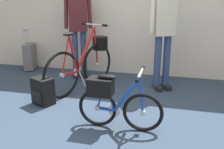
{
  "coord_description": "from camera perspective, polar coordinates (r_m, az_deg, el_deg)",
  "views": [
    {
      "loc": [
        0.82,
        -2.46,
        1.43
      ],
      "look_at": [
        0.11,
        0.31,
        0.55
      ],
      "focal_mm": 39.56,
      "sensor_mm": 36.0,
      "label": 1
    }
  ],
  "objects": [
    {
      "name": "display_bike_left",
      "position": [
        4.02,
        -6.04,
        3.18
      ],
      "size": [
        0.69,
        1.42,
        1.05
      ],
      "color": "black",
      "rests_on": "ground_plane"
    },
    {
      "name": "visitor_near_wall",
      "position": [
        3.96,
        12.01,
        11.43
      ],
      "size": [
        0.47,
        0.38,
        1.82
      ],
      "color": "navy",
      "rests_on": "ground_plane"
    },
    {
      "name": "ground_plane",
      "position": [
        2.96,
        -3.57,
        -11.78
      ],
      "size": [
        6.95,
        6.95,
        0.0
      ],
      "primitive_type": "plane",
      "color": "#2D3D51"
    },
    {
      "name": "folding_bike_foreground",
      "position": [
        2.78,
        0.24,
        -5.8
      ],
      "size": [
        0.98,
        0.53,
        0.7
      ],
      "color": "black",
      "rests_on": "ground_plane"
    },
    {
      "name": "backpack_on_floor",
      "position": [
        3.6,
        -15.72,
        -3.74
      ],
      "size": [
        0.36,
        0.32,
        0.38
      ],
      "color": "black",
      "rests_on": "ground_plane"
    },
    {
      "name": "visitor_browsing",
      "position": [
        4.62,
        -7.81,
        12.04
      ],
      "size": [
        0.51,
        0.34,
        1.78
      ],
      "color": "navy",
      "rests_on": "ground_plane"
    },
    {
      "name": "rolling_suitcase",
      "position": [
        5.42,
        -18.43,
        3.99
      ],
      "size": [
        0.27,
        0.39,
        0.83
      ],
      "color": "slate",
      "rests_on": "ground_plane"
    }
  ]
}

